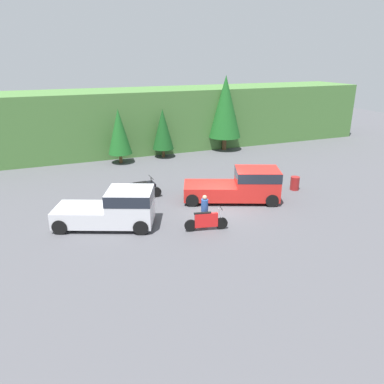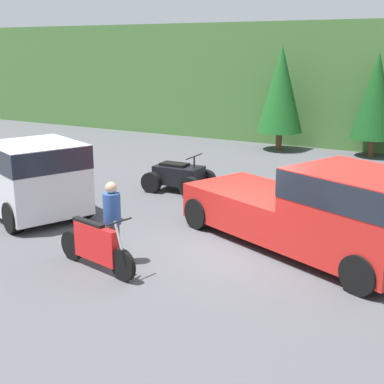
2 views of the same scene
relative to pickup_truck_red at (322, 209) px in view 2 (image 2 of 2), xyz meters
name	(u,v)px [view 2 (image 2 of 2)]	position (x,y,z in m)	size (l,w,h in m)	color
ground_plane	(234,249)	(-1.74, -0.58, -1.04)	(80.00, 80.00, 0.00)	#4C4C51
hillside_backdrop	(381,83)	(-1.74, 15.42, 1.68)	(44.00, 6.00, 5.44)	#477538
tree_left	(281,90)	(-5.06, 11.18, 1.55)	(1.94, 1.94, 4.40)	brown
tree_mid_left	(376,96)	(-1.25, 11.66, 1.40)	(1.83, 1.83, 4.15)	brown
pickup_truck_red	(322,209)	(0.00, 0.00, 0.00)	(6.01, 4.06, 2.00)	red
pickup_truck_second	(26,175)	(-7.80, -0.77, 0.00)	(5.41, 3.83, 2.00)	silver
dirt_bike	(96,247)	(-3.67, -2.96, -0.54)	(2.20, 0.74, 1.20)	black
quad_atv	(179,177)	(-5.33, 3.09, -0.58)	(2.00, 1.33, 1.16)	black
rider_person	(112,220)	(-3.58, -2.52, -0.09)	(0.40, 0.40, 1.73)	brown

